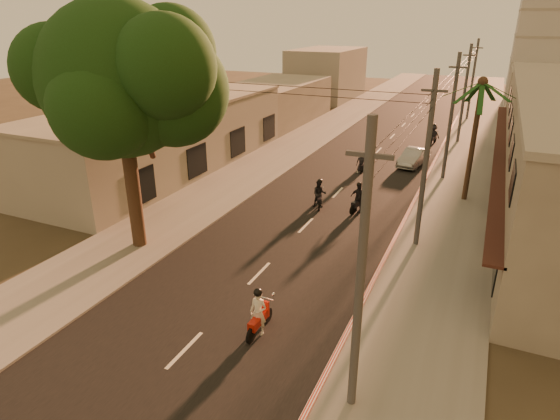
% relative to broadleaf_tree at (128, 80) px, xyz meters
% --- Properties ---
extents(ground, '(160.00, 160.00, 0.00)m').
position_rel_broadleaf_tree_xyz_m(ground, '(6.61, -2.14, -8.48)').
color(ground, '#383023').
rests_on(ground, ground).
extents(road, '(10.00, 140.00, 0.02)m').
position_rel_broadleaf_tree_xyz_m(road, '(6.61, 17.86, -8.47)').
color(road, black).
rests_on(road, ground).
extents(sidewalk_right, '(5.00, 140.00, 0.12)m').
position_rel_broadleaf_tree_xyz_m(sidewalk_right, '(14.11, 17.86, -8.42)').
color(sidewalk_right, slate).
rests_on(sidewalk_right, ground).
extents(sidewalk_left, '(5.00, 140.00, 0.12)m').
position_rel_broadleaf_tree_xyz_m(sidewalk_left, '(-0.89, 17.86, -8.42)').
color(sidewalk_left, slate).
rests_on(sidewalk_left, ground).
extents(curb_stripe, '(0.20, 60.00, 0.20)m').
position_rel_broadleaf_tree_xyz_m(curb_stripe, '(11.71, 12.86, -8.38)').
color(curb_stripe, red).
rests_on(curb_stripe, ground).
extents(left_building, '(8.20, 24.20, 5.20)m').
position_rel_broadleaf_tree_xyz_m(left_building, '(-7.37, 11.86, -5.88)').
color(left_building, gray).
rests_on(left_building, ground).
extents(broadleaf_tree, '(9.60, 8.70, 12.10)m').
position_rel_broadleaf_tree_xyz_m(broadleaf_tree, '(0.00, 0.00, 0.00)').
color(broadleaf_tree, black).
rests_on(broadleaf_tree, ground).
extents(palm_tree, '(5.00, 5.00, 8.20)m').
position_rel_broadleaf_tree_xyz_m(palm_tree, '(14.61, 13.86, -1.33)').
color(palm_tree, black).
rests_on(palm_tree, ground).
extents(utility_poles, '(1.20, 48.26, 9.00)m').
position_rel_broadleaf_tree_xyz_m(utility_poles, '(12.81, 17.86, -1.94)').
color(utility_poles, '#38383A').
rests_on(utility_poles, ground).
extents(filler_right, '(8.00, 14.00, 6.00)m').
position_rel_broadleaf_tree_xyz_m(filler_right, '(20.61, 42.86, -5.48)').
color(filler_right, gray).
rests_on(filler_right, ground).
extents(filler_left_near, '(8.00, 14.00, 4.40)m').
position_rel_broadleaf_tree_xyz_m(filler_left_near, '(-7.39, 31.86, -6.28)').
color(filler_left_near, gray).
rests_on(filler_left_near, ground).
extents(filler_left_far, '(8.00, 14.00, 7.00)m').
position_rel_broadleaf_tree_xyz_m(filler_left_far, '(-7.39, 49.86, -4.98)').
color(filler_left_far, gray).
rests_on(filler_left_far, ground).
extents(scooter_red, '(0.75, 1.99, 1.97)m').
position_rel_broadleaf_tree_xyz_m(scooter_red, '(8.60, -4.12, -7.62)').
color(scooter_red, black).
rests_on(scooter_red, ground).
extents(scooter_mid_a, '(1.28, 1.83, 1.88)m').
position_rel_broadleaf_tree_xyz_m(scooter_mid_a, '(6.32, 8.88, -7.62)').
color(scooter_mid_a, black).
rests_on(scooter_mid_a, ground).
extents(scooter_mid_b, '(1.29, 1.92, 1.93)m').
position_rel_broadleaf_tree_xyz_m(scooter_mid_b, '(8.76, 9.15, -7.60)').
color(scooter_mid_b, black).
rests_on(scooter_mid_b, ground).
extents(scooter_far_a, '(1.00, 1.66, 1.66)m').
position_rel_broadleaf_tree_xyz_m(scooter_far_a, '(6.80, 17.13, -7.72)').
color(scooter_far_a, black).
rests_on(scooter_far_a, ground).
extents(scooter_far_b, '(1.40, 1.95, 1.93)m').
position_rel_broadleaf_tree_xyz_m(scooter_far_b, '(10.71, 28.28, -7.59)').
color(scooter_far_b, black).
rests_on(scooter_far_b, ground).
extents(parked_car, '(2.74, 4.63, 1.38)m').
position_rel_broadleaf_tree_xyz_m(parked_car, '(10.20, 20.48, -7.79)').
color(parked_car, '#909398').
rests_on(parked_car, ground).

